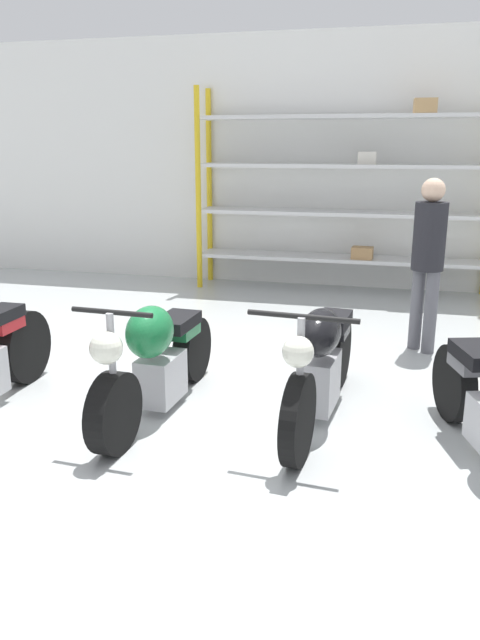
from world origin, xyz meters
The scene contains 6 objects.
ground_plane centered at (0.00, 0.00, 0.00)m, with size 30.00×30.00×0.00m, color #B2B7B7.
back_wall centered at (0.00, 5.08, 1.80)m, with size 30.00×0.08×3.60m.
shelving_rack centered at (0.43, 4.71, 1.46)m, with size 4.14×0.63×2.85m.
motorcycle_green centered at (-0.58, 0.03, 0.44)m, with size 0.59×2.04×1.01m.
motorcycle_black centered at (0.69, 0.20, 0.47)m, with size 0.73×2.15×1.02m.
person_browsing centered at (1.49, 2.15, 1.04)m, with size 0.45×0.45×1.75m.
Camera 1 is at (1.18, -4.27, 2.06)m, focal length 35.00 mm.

